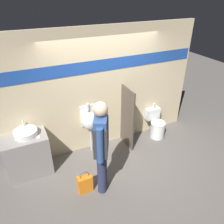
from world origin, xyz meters
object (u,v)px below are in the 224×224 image
toilet (156,125)px  sink_basin (26,133)px  shopping_bag (85,184)px  urinal_near_counter (90,121)px  cell_phone (38,137)px  person_in_vest (101,143)px

toilet → sink_basin: bearing=178.4°
shopping_bag → toilet: bearing=22.3°
sink_basin → shopping_bag: bearing=-51.4°
urinal_near_counter → cell_phone: bearing=-168.5°
sink_basin → cell_phone: size_ratio=3.12×
sink_basin → shopping_bag: (0.79, -0.99, -0.74)m
urinal_near_counter → toilet: bearing=-5.1°
cell_phone → person_in_vest: size_ratio=0.08×
urinal_near_counter → shopping_bag: size_ratio=2.49×
sink_basin → person_in_vest: (1.11, -1.04, 0.13)m
toilet → shopping_bag: bearing=-157.7°
toilet → shopping_bag: 2.38m
urinal_near_counter → person_in_vest: bearing=-99.8°
urinal_near_counter → shopping_bag: 1.32m
person_in_vest → shopping_bag: size_ratio=3.85×
shopping_bag → urinal_near_counter: bearing=63.9°
sink_basin → shopping_bag: sink_basin is taller
cell_phone → sink_basin: bearing=141.4°
person_in_vest → urinal_near_counter: bearing=16.9°
sink_basin → toilet: size_ratio=0.53×
cell_phone → urinal_near_counter: bearing=11.5°
cell_phone → toilet: bearing=1.5°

